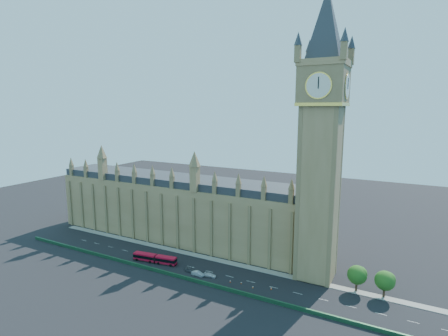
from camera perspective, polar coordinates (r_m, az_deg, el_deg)
The scene contains 15 objects.
ground at distance 131.51m, azimuth -3.94°, elevation -16.14°, with size 400.00×400.00×0.00m, color black.
palace_westminster at distance 156.74m, azimuth -7.58°, elevation -6.47°, with size 120.00×20.00×28.00m.
elizabeth_tower at distance 117.10m, azimuth 15.74°, elevation 8.01°, with size 20.59×20.59×105.00m.
bridge_parapet at distance 124.50m, azimuth -6.23°, elevation -17.44°, with size 160.00×0.60×1.20m, color #1E4C2D.
kerb_north at distance 138.87m, azimuth -1.82°, elevation -14.63°, with size 160.00×3.00×0.16m, color gray.
tree_east_near at distance 122.39m, azimuth 21.02°, elevation -15.93°, with size 6.00×6.00×8.50m.
tree_east_far at distance 121.96m, azimuth 24.90°, elevation -16.29°, with size 6.00×6.00×8.50m.
red_bus at distance 138.08m, azimuth -11.23°, elevation -14.29°, with size 17.73×4.92×2.98m.
car_grey at distance 129.53m, azimuth -5.58°, elevation -16.26°, with size 1.58×3.92×1.34m, color #43464B.
car_silver at distance 126.69m, azimuth -4.29°, elevation -16.81°, with size 1.65×4.74×1.56m, color #AAAEB2.
car_white at distance 125.75m, azimuth -2.29°, elevation -17.08°, with size 1.73×4.25×1.23m, color silver.
cone_a at distance 119.39m, azimuth 4.74°, elevation -18.80°, with size 0.61×0.61×0.73m.
cone_b at distance 119.25m, azimuth 7.72°, elevation -18.89°, with size 0.59×0.59×0.73m.
cone_c at distance 122.38m, azimuth 1.03°, elevation -18.02°, with size 0.56×0.56×0.70m.
cone_d at distance 121.63m, azimuth 2.82°, elevation -18.23°, with size 0.44×0.44×0.65m.
Camera 1 is at (62.77, -100.42, 57.18)m, focal length 28.00 mm.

